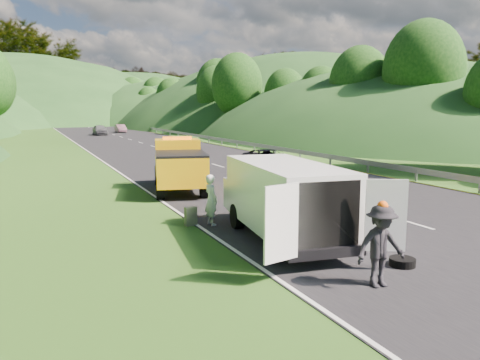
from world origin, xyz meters
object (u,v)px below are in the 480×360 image
white_van (283,197)px  woman (211,225)px  spare_tire (402,266)px  passing_suv (267,171)px  worker (379,287)px  child (259,230)px  tow_truck (179,165)px  suitcase (191,216)px

white_van → woman: white_van is taller
spare_tire → passing_suv: bearing=72.9°
woman → worker: 6.96m
worker → passing_suv: (6.80, 18.17, 0.00)m
white_van → child: white_van is taller
tow_truck → suitcase: (-1.68, -6.71, -0.93)m
child → worker: bearing=-67.9°
white_van → spare_tire: size_ratio=10.65×
tow_truck → woman: size_ratio=3.63×
worker → spare_tire: 1.70m
white_van → child: 1.91m
spare_tire → suitcase: bearing=119.5°
woman → spare_tire: size_ratio=2.64×
passing_suv → worker: bearing=-103.6°
child → woman: bearing=155.4°
spare_tire → passing_suv: size_ratio=0.13×
worker → spare_tire: bearing=34.0°
tow_truck → passing_suv: size_ratio=1.28×
white_van → spare_tire: (1.55, -3.39, -1.34)m
spare_tire → passing_suv: (5.32, 17.33, 0.00)m
woman → passing_suv: 14.01m
child → white_van: bearing=-65.3°
woman → passing_suv: size_ratio=0.35×
passing_suv → suitcase: bearing=-121.7°
white_van → woman: bearing=125.3°
worker → spare_tire: (1.48, 0.84, 0.00)m
child → suitcase: suitcase is taller
woman → suitcase: bearing=60.6°
tow_truck → worker: size_ratio=3.38×
tow_truck → suitcase: tow_truck is taller
suitcase → passing_suv: size_ratio=0.13×
passing_suv → child: bearing=-112.1°
tow_truck → passing_suv: (7.16, 4.39, -1.25)m
woman → child: bearing=-142.6°
tow_truck → worker: (0.37, -13.79, -1.25)m
woman → passing_suv: woman is taller
tow_truck → passing_suv: 8.50m
spare_tire → worker: bearing=-150.4°
white_van → passing_suv: size_ratio=1.42×
passing_suv → woman: bearing=-118.9°
woman → worker: size_ratio=0.93×
woman → spare_tire: (2.88, -5.97, 0.00)m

